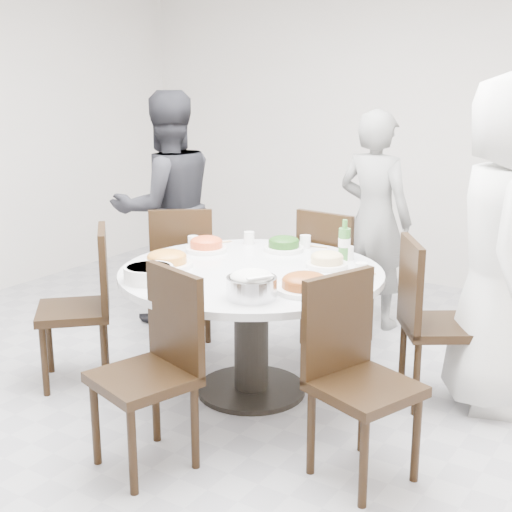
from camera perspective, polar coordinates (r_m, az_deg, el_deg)
The scene contains 22 objects.
floor at distance 4.05m, azimuth -1.92°, elevation -12.50°, with size 6.00×6.00×0.01m, color #A4A4A8.
wall_back at distance 6.30m, azimuth 14.16°, elevation 10.20°, with size 6.00×0.01×2.80m, color silver.
dining_table at distance 4.15m, azimuth -0.38°, elevation -6.09°, with size 1.50×1.50×0.75m, color silver.
chair_ne at distance 4.14m, azimuth 14.65°, elevation -5.18°, with size 0.42×0.42×0.95m, color black.
chair_n at distance 4.91m, azimuth 6.58°, elevation -1.64°, with size 0.42×0.42×0.95m, color black.
chair_nw at distance 5.04m, azimuth -5.93°, elevation -1.20°, with size 0.42×0.42×0.95m, color black.
chair_sw at distance 4.40m, azimuth -14.42°, elevation -4.00°, with size 0.42×0.42×0.95m, color black.
chair_s at distance 3.41m, azimuth -9.05°, elevation -9.32°, with size 0.42×0.42×0.95m, color black.
chair_se at distance 3.31m, azimuth 8.74°, elevation -10.03°, with size 0.42×0.42×0.95m, color black.
diner_right at distance 4.10m, azimuth 19.39°, elevation 0.81°, with size 0.90×0.59×1.85m, color silver.
diner_middle at distance 5.24m, azimuth 9.45°, elevation 2.88°, with size 0.58×0.38×1.58m, color black.
diner_left at distance 5.31m, azimuth -7.14°, elevation 3.80°, with size 0.83×0.65×1.71m, color black.
dish_greens at distance 4.45m, azimuth 2.24°, elevation 0.82°, with size 0.25×0.25×0.06m, color white.
dish_pale at distance 4.10m, azimuth 5.69°, elevation -0.46°, with size 0.24×0.24×0.06m, color white.
dish_orange at distance 4.45m, azimuth -4.00°, elevation 0.83°, with size 0.26×0.26×0.07m, color white.
dish_redbrown at distance 3.64m, azimuth 3.94°, elevation -2.31°, with size 0.31×0.31×0.08m, color white.
dish_tofu at distance 4.12m, azimuth -7.14°, elevation -0.36°, with size 0.29×0.29×0.08m, color white.
rice_bowl at distance 3.53m, azimuth -0.36°, elevation -2.55°, with size 0.25×0.25×0.11m, color silver.
soup_bowl at distance 3.86m, azimuth -8.58°, elevation -1.41°, with size 0.27×0.27×0.08m, color white.
beverage_bottle at distance 4.25m, azimuth 7.09°, elevation 1.30°, with size 0.07×0.07×0.24m, color #36762F.
tea_cups at distance 4.55m, azimuth 4.08°, elevation 1.20°, with size 0.07×0.07×0.08m, color white.
chopsticks at distance 4.56m, azimuth 4.38°, elevation 0.77°, with size 0.24×0.04×0.01m, color tan, non-canonical shape.
Camera 1 is at (2.09, -2.93, 1.85)m, focal length 50.00 mm.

